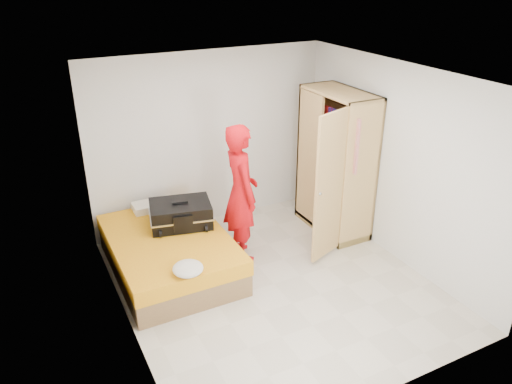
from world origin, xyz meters
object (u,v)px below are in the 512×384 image
bed (170,253)px  wardrobe (335,168)px  suitcase (181,214)px  person (241,193)px  round_cushion (188,269)px

bed → wardrobe: bearing=-1.2°
wardrobe → suitcase: size_ratio=2.30×
person → suitcase: 0.85m
wardrobe → bed: bearing=178.8°
wardrobe → suitcase: 2.29m
bed → round_cushion: 0.96m
person → round_cushion: 1.38m
bed → suitcase: suitcase is taller
wardrobe → round_cushion: 2.73m
person → suitcase: person is taller
wardrobe → suitcase: (-2.25, 0.29, -0.34)m
wardrobe → person: bearing=-178.7°
wardrobe → round_cushion: wardrobe is taller
wardrobe → person: size_ratio=1.12×
suitcase → person: bearing=-10.7°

